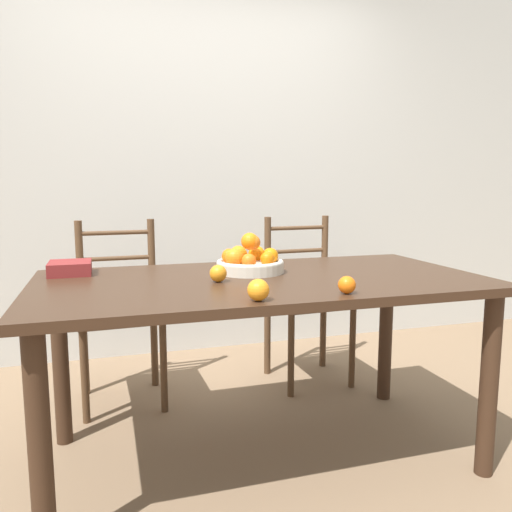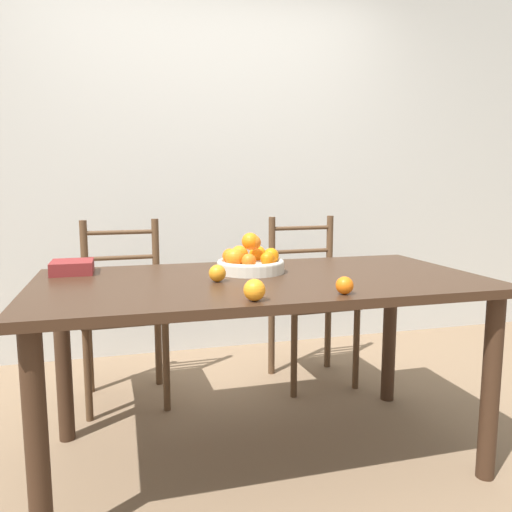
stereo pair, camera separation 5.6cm
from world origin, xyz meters
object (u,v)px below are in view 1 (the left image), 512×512
(book_stack, at_px, (70,268))
(orange_loose_2, at_px, (258,290))
(orange_loose_0, at_px, (347,285))
(chair_right, at_px, (306,301))
(chair_left, at_px, (120,315))
(fruit_bowl, at_px, (250,261))
(orange_loose_1, at_px, (218,273))

(book_stack, bearing_deg, orange_loose_2, -48.46)
(orange_loose_0, distance_m, book_stack, 1.16)
(orange_loose_2, relative_size, chair_right, 0.08)
(chair_right, relative_size, book_stack, 5.37)
(orange_loose_0, bearing_deg, orange_loose_2, -177.40)
(chair_left, bearing_deg, orange_loose_2, -72.57)
(orange_loose_2, bearing_deg, orange_loose_0, 2.60)
(chair_left, bearing_deg, book_stack, -115.86)
(fruit_bowl, relative_size, orange_loose_1, 4.31)
(orange_loose_2, distance_m, book_stack, 0.93)
(orange_loose_0, height_order, chair_left, chair_left)
(orange_loose_1, bearing_deg, orange_loose_2, -81.15)
(orange_loose_1, relative_size, orange_loose_2, 0.93)
(chair_right, xyz_separation_m, book_stack, (-1.27, -0.46, 0.34))
(orange_loose_0, relative_size, book_stack, 0.34)
(chair_right, distance_m, book_stack, 1.39)
(orange_loose_1, distance_m, chair_right, 1.13)
(fruit_bowl, height_order, orange_loose_0, fruit_bowl)
(chair_left, xyz_separation_m, book_stack, (-0.21, -0.46, 0.34))
(fruit_bowl, relative_size, orange_loose_0, 4.68)
(orange_loose_0, bearing_deg, book_stack, 144.15)
(orange_loose_0, distance_m, chair_left, 1.40)
(chair_left, bearing_deg, chair_right, -2.02)
(book_stack, bearing_deg, orange_loose_0, -35.85)
(orange_loose_0, bearing_deg, chair_right, 74.05)
(orange_loose_2, height_order, chair_right, chair_right)
(fruit_bowl, xyz_separation_m, chair_left, (-0.53, 0.64, -0.36))
(book_stack, bearing_deg, chair_right, 20.15)
(orange_loose_2, relative_size, chair_left, 0.08)
(chair_right, height_order, book_stack, chair_right)
(orange_loose_0, distance_m, orange_loose_1, 0.51)
(orange_loose_1, height_order, chair_right, chair_right)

